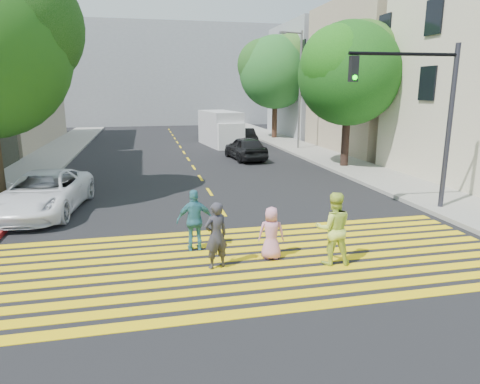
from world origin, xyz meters
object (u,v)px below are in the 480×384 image
object	(u,v)px
dark_car_parked	(246,137)
pedestrian_extra	(195,220)
pedestrian_child	(271,233)
traffic_signal	(423,106)
white_van	(221,130)
tree_right_near	(350,68)
tree_right_far	(276,68)
dark_car_near	(245,148)
pedestrian_man	(216,236)
white_sedan	(44,193)
silver_car	(210,130)
pedestrian_woman	(333,229)

from	to	relation	value
dark_car_parked	pedestrian_extra	bearing A→B (deg)	-103.22
pedestrian_child	traffic_signal	bearing A→B (deg)	-139.52
pedestrian_extra	white_van	world-z (taller)	white_van
tree_right_near	white_van	bearing A→B (deg)	114.57
tree_right_far	white_van	world-z (taller)	tree_right_far
pedestrian_extra	white_van	distance (m)	22.11
dark_car_near	dark_car_parked	bearing A→B (deg)	-109.24
pedestrian_man	white_sedan	size ratio (longest dim) A/B	0.32
white_sedan	pedestrian_extra	bearing A→B (deg)	-37.74
pedestrian_extra	pedestrian_child	bearing A→B (deg)	152.21
pedestrian_child	white_sedan	world-z (taller)	white_sedan
silver_car	dark_car_near	bearing A→B (deg)	97.01
silver_car	white_van	bearing A→B (deg)	95.70
tree_right_near	dark_car_parked	bearing A→B (deg)	105.65
tree_right_far	traffic_signal	size ratio (longest dim) A/B	1.55
pedestrian_woman	pedestrian_child	bearing A→B (deg)	-13.65
tree_right_far	white_sedan	size ratio (longest dim) A/B	1.71
white_sedan	white_van	world-z (taller)	white_van
white_sedan	pedestrian_woman	bearing A→B (deg)	-31.64
tree_right_far	pedestrian_child	xyz separation A→B (m)	(-8.14, -26.21, -5.31)
tree_right_near	white_van	distance (m)	12.71
pedestrian_child	dark_car_parked	xyz separation A→B (m)	(4.65, 22.65, -0.04)
white_sedan	white_van	bearing A→B (deg)	68.43
dark_car_near	pedestrian_child	bearing A→B (deg)	73.36
pedestrian_extra	dark_car_near	distance (m)	15.42
pedestrian_man	traffic_signal	bearing A→B (deg)	-175.04
tree_right_near	dark_car_parked	world-z (taller)	tree_right_near
pedestrian_child	pedestrian_extra	world-z (taller)	pedestrian_extra
white_van	white_sedan	bearing A→B (deg)	-126.06
pedestrian_child	silver_car	distance (m)	28.79
tree_right_near	silver_car	bearing A→B (deg)	106.38
pedestrian_woman	dark_car_parked	bearing A→B (deg)	-86.30
tree_right_near	traffic_signal	size ratio (longest dim) A/B	1.37
pedestrian_woman	pedestrian_extra	size ratio (longest dim) A/B	1.10
tree_right_near	pedestrian_child	xyz separation A→B (m)	(-7.71, -11.70, -4.64)
pedestrian_child	white_van	distance (m)	22.82
silver_car	white_van	distance (m)	6.04
pedestrian_man	dark_car_parked	xyz separation A→B (m)	(6.12, 22.95, -0.19)
tree_right_near	silver_car	world-z (taller)	tree_right_near
dark_car_parked	white_sedan	bearing A→B (deg)	-120.15
white_sedan	dark_car_near	distance (m)	13.77
tree_right_near	pedestrian_man	world-z (taller)	tree_right_near
tree_right_far	pedestrian_woman	bearing A→B (deg)	-104.13
tree_right_near	dark_car_near	world-z (taller)	tree_right_near
pedestrian_extra	tree_right_near	bearing A→B (deg)	-130.55
pedestrian_extra	traffic_signal	world-z (taller)	traffic_signal
white_sedan	tree_right_near	bearing A→B (deg)	29.81
pedestrian_man	silver_car	distance (m)	29.27
pedestrian_woman	white_van	distance (m)	23.34
tree_right_near	pedestrian_man	xyz separation A→B (m)	(-9.18, -12.00, -4.49)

